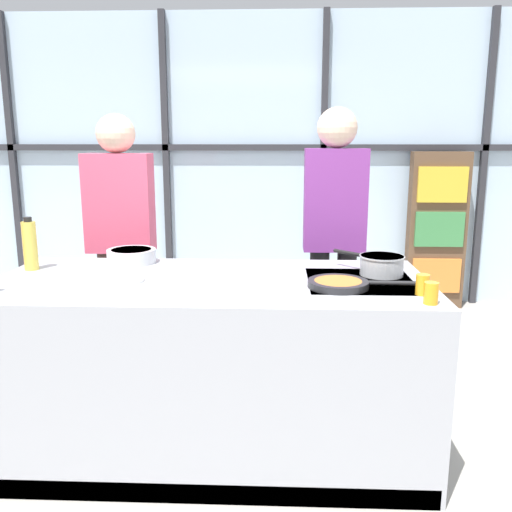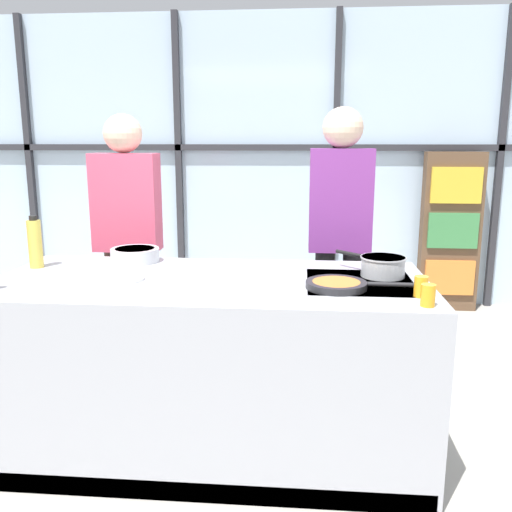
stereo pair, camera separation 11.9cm
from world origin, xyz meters
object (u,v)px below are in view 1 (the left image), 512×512
at_px(saucepan, 381,264).
at_px(white_plate, 121,280).
at_px(juice_glass_near, 431,293).
at_px(oil_bottle, 30,245).
at_px(spectator_far_left, 121,231).
at_px(spectator_center_left, 334,226).
at_px(frying_pan, 340,284).
at_px(mixing_bowl, 132,256).
at_px(juice_glass_far, 423,285).

height_order(saucepan, white_plate, saucepan).
bearing_deg(juice_glass_near, oil_bottle, 164.55).
xyz_separation_m(spectator_far_left, juice_glass_near, (1.69, -1.24, -0.05)).
bearing_deg(spectator_center_left, juice_glass_near, 103.02).
distance_m(frying_pan, juice_glass_near, 0.44).
distance_m(spectator_far_left, frying_pan, 1.66).
distance_m(saucepan, juice_glass_near, 0.52).
relative_size(spectator_center_left, mixing_bowl, 6.60).
bearing_deg(spectator_center_left, frying_pan, 86.03).
distance_m(white_plate, juice_glass_far, 1.44).
height_order(white_plate, mixing_bowl, mixing_bowl).
distance_m(spectator_center_left, saucepan, 0.76).
bearing_deg(spectator_far_left, mixing_bowl, 112.07).
relative_size(white_plate, mixing_bowl, 0.83).
distance_m(juice_glass_near, juice_glass_far, 0.14).
bearing_deg(spectator_far_left, juice_glass_far, 146.84).
xyz_separation_m(white_plate, mixing_bowl, (-0.06, 0.42, 0.04)).
height_order(mixing_bowl, juice_glass_near, juice_glass_near).
relative_size(white_plate, oil_bottle, 0.80).
bearing_deg(spectator_center_left, juice_glass_far, 104.60).
distance_m(saucepan, juice_glass_far, 0.38).
bearing_deg(frying_pan, saucepan, 46.58).
bearing_deg(juice_glass_near, frying_pan, 144.56).
distance_m(frying_pan, juice_glass_far, 0.37).
relative_size(spectator_far_left, juice_glass_near, 18.81).
distance_m(frying_pan, saucepan, 0.35).
relative_size(mixing_bowl, juice_glass_near, 2.91).
bearing_deg(spectator_far_left, white_plate, 105.86).
bearing_deg(oil_bottle, juice_glass_far, -11.61).
bearing_deg(juice_glass_far, mixing_bowl, 158.16).
bearing_deg(spectator_far_left, saucepan, 154.85).
bearing_deg(saucepan, spectator_far_left, 154.85).
bearing_deg(spectator_far_left, frying_pan, 143.39).
height_order(oil_bottle, juice_glass_near, oil_bottle).
bearing_deg(saucepan, frying_pan, -133.42).
height_order(spectator_center_left, frying_pan, spectator_center_left).
bearing_deg(frying_pan, white_plate, 176.66).
relative_size(spectator_center_left, juice_glass_far, 19.20).
height_order(white_plate, oil_bottle, oil_bottle).
bearing_deg(mixing_bowl, frying_pan, -23.12).
distance_m(white_plate, mixing_bowl, 0.42).
relative_size(saucepan, oil_bottle, 1.20).
xyz_separation_m(saucepan, juice_glass_far, (0.12, -0.37, -0.01)).
distance_m(mixing_bowl, juice_glass_far, 1.60).
xyz_separation_m(spectator_center_left, frying_pan, (-0.07, -0.99, -0.12)).
height_order(frying_pan, oil_bottle, oil_bottle).
height_order(spectator_center_left, juice_glass_near, spectator_center_left).
xyz_separation_m(spectator_center_left, mixing_bowl, (-1.19, -0.51, -0.10)).
distance_m(mixing_bowl, juice_glass_near, 1.65).
distance_m(oil_bottle, juice_glass_near, 2.05).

